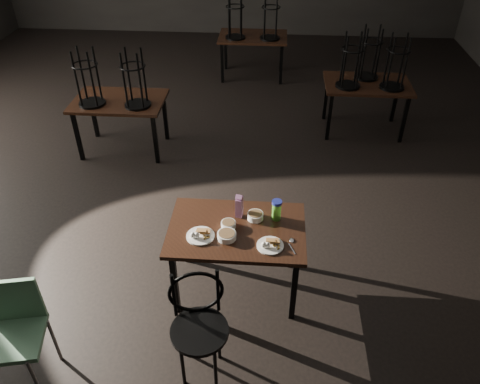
# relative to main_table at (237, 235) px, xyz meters

# --- Properties ---
(main_table) EXTENTS (1.20, 0.80, 0.75)m
(main_table) POSITION_rel_main_table_xyz_m (0.00, 0.00, 0.00)
(main_table) COLOR black
(main_table) RESTS_ON ground
(plate_left) EXTENTS (0.24, 0.24, 0.08)m
(plate_left) POSITION_rel_main_table_xyz_m (-0.30, -0.13, 0.10)
(plate_left) COLOR white
(plate_left) RESTS_ON main_table
(plate_right) EXTENTS (0.23, 0.23, 0.07)m
(plate_right) POSITION_rel_main_table_xyz_m (0.30, -0.21, 0.10)
(plate_right) COLOR white
(plate_right) RESTS_ON main_table
(bowl_near) EXTENTS (0.13, 0.13, 0.05)m
(bowl_near) POSITION_rel_main_table_xyz_m (-0.07, 0.01, 0.11)
(bowl_near) COLOR white
(bowl_near) RESTS_ON main_table
(bowl_far) EXTENTS (0.15, 0.15, 0.06)m
(bowl_far) POSITION_rel_main_table_xyz_m (0.16, 0.15, 0.11)
(bowl_far) COLOR white
(bowl_far) RESTS_ON main_table
(bowl_big) EXTENTS (0.16, 0.16, 0.06)m
(bowl_big) POSITION_rel_main_table_xyz_m (-0.07, -0.13, 0.11)
(bowl_big) COLOR white
(bowl_big) RESTS_ON main_table
(juice_carton) EXTENTS (0.07, 0.07, 0.24)m
(juice_carton) POSITION_rel_main_table_xyz_m (0.01, 0.17, 0.19)
(juice_carton) COLOR #84186D
(juice_carton) RESTS_ON main_table
(water_bottle) EXTENTS (0.12, 0.12, 0.20)m
(water_bottle) POSITION_rel_main_table_xyz_m (0.34, 0.16, 0.18)
(water_bottle) COLOR #61C93B
(water_bottle) RESTS_ON main_table
(spoon) EXTENTS (0.06, 0.20, 0.01)m
(spoon) POSITION_rel_main_table_xyz_m (0.48, -0.14, 0.08)
(spoon) COLOR silver
(spoon) RESTS_ON main_table
(bentwood_chair) EXTENTS (0.48, 0.47, 0.94)m
(bentwood_chair) POSITION_rel_main_table_xyz_m (-0.23, -0.84, -0.11)
(bentwood_chair) COLOR black
(bentwood_chair) RESTS_ON ground
(school_chair) EXTENTS (0.50, 0.50, 0.91)m
(school_chair) POSITION_rel_main_table_xyz_m (-1.59, -1.00, -0.12)
(school_chair) COLOR #659E76
(school_chair) RESTS_ON ground
(bg_table_left) EXTENTS (1.20, 0.80, 1.48)m
(bg_table_left) POSITION_rel_main_table_xyz_m (-1.76, 2.42, 0.08)
(bg_table_left) COLOR black
(bg_table_left) RESTS_ON ground
(bg_table_right) EXTENTS (1.20, 0.80, 1.48)m
(bg_table_right) POSITION_rel_main_table_xyz_m (1.60, 3.24, 0.11)
(bg_table_right) COLOR black
(bg_table_right) RESTS_ON ground
(bg_table_far) EXTENTS (1.20, 0.80, 1.48)m
(bg_table_far) POSITION_rel_main_table_xyz_m (-0.12, 5.14, 0.08)
(bg_table_far) COLOR black
(bg_table_far) RESTS_ON ground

